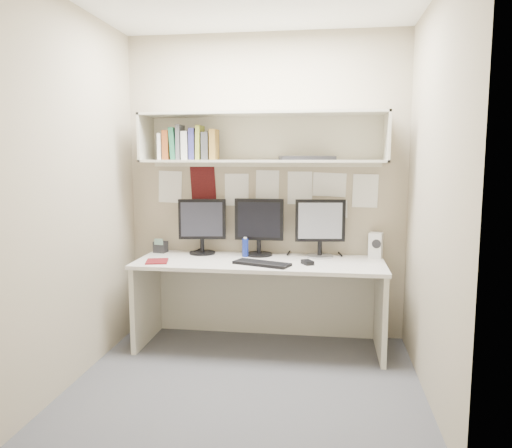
# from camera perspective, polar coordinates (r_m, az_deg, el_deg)

# --- Properties ---
(floor) EXTENTS (2.40, 2.00, 0.01)m
(floor) POSITION_cam_1_polar(r_m,az_deg,el_deg) (3.68, -0.99, -17.49)
(floor) COLOR #47474C
(floor) RESTS_ON ground
(wall_back) EXTENTS (2.40, 0.02, 2.60)m
(wall_back) POSITION_cam_1_polar(r_m,az_deg,el_deg) (4.33, 1.06, 4.18)
(wall_back) COLOR tan
(wall_back) RESTS_ON ground
(wall_front) EXTENTS (2.40, 0.02, 2.60)m
(wall_front) POSITION_cam_1_polar(r_m,az_deg,el_deg) (2.36, -4.87, 1.25)
(wall_front) COLOR tan
(wall_front) RESTS_ON ground
(wall_left) EXTENTS (0.02, 2.00, 2.60)m
(wall_left) POSITION_cam_1_polar(r_m,az_deg,el_deg) (3.72, -19.64, 3.17)
(wall_left) COLOR tan
(wall_left) RESTS_ON ground
(wall_right) EXTENTS (0.02, 2.00, 2.60)m
(wall_right) POSITION_cam_1_polar(r_m,az_deg,el_deg) (3.37, 19.60, 2.74)
(wall_right) COLOR tan
(wall_right) RESTS_ON ground
(desk) EXTENTS (2.00, 0.70, 0.73)m
(desk) POSITION_cam_1_polar(r_m,az_deg,el_deg) (4.15, 0.43, -9.10)
(desk) COLOR beige
(desk) RESTS_ON floor
(overhead_hutch) EXTENTS (2.00, 0.38, 0.40)m
(overhead_hutch) POSITION_cam_1_polar(r_m,az_deg,el_deg) (4.18, 0.83, 9.82)
(overhead_hutch) COLOR beige
(overhead_hutch) RESTS_ON wall_back
(pinned_papers) EXTENTS (1.92, 0.01, 0.48)m
(pinned_papers) POSITION_cam_1_polar(r_m,az_deg,el_deg) (4.32, 1.05, 3.51)
(pinned_papers) COLOR white
(pinned_papers) RESTS_ON wall_back
(monitor_left) EXTENTS (0.41, 0.22, 0.47)m
(monitor_left) POSITION_cam_1_polar(r_m,az_deg,el_deg) (4.33, -6.17, -0.02)
(monitor_left) COLOR black
(monitor_left) RESTS_ON desk
(monitor_center) EXTENTS (0.42, 0.23, 0.48)m
(monitor_center) POSITION_cam_1_polar(r_m,az_deg,el_deg) (4.23, 0.35, -0.09)
(monitor_center) COLOR black
(monitor_center) RESTS_ON desk
(monitor_right) EXTENTS (0.42, 0.23, 0.48)m
(monitor_right) POSITION_cam_1_polar(r_m,az_deg,el_deg) (4.19, 7.34, -0.22)
(monitor_right) COLOR #A5A5AA
(monitor_right) RESTS_ON desk
(keyboard) EXTENTS (0.47, 0.30, 0.02)m
(keyboard) POSITION_cam_1_polar(r_m,az_deg,el_deg) (3.89, 0.68, -4.54)
(keyboard) COLOR black
(keyboard) RESTS_ON desk
(mouse) EXTENTS (0.11, 0.12, 0.03)m
(mouse) POSITION_cam_1_polar(r_m,az_deg,el_deg) (3.92, 5.90, -4.39)
(mouse) COLOR black
(mouse) RESTS_ON desk
(speaker) EXTENTS (0.13, 0.13, 0.21)m
(speaker) POSITION_cam_1_polar(r_m,az_deg,el_deg) (4.26, 13.52, -2.37)
(speaker) COLOR silver
(speaker) RESTS_ON desk
(blue_bottle) EXTENTS (0.05, 0.05, 0.17)m
(blue_bottle) POSITION_cam_1_polar(r_m,az_deg,el_deg) (4.20, -1.23, -2.69)
(blue_bottle) COLOR navy
(blue_bottle) RESTS_ON desk
(maroon_notebook) EXTENTS (0.21, 0.24, 0.01)m
(maroon_notebook) POSITION_cam_1_polar(r_m,az_deg,el_deg) (4.07, -11.25, -4.20)
(maroon_notebook) COLOR #5E1014
(maroon_notebook) RESTS_ON desk
(desk_phone) EXTENTS (0.12, 0.11, 0.13)m
(desk_phone) POSITION_cam_1_polar(r_m,az_deg,el_deg) (4.46, -10.85, -2.56)
(desk_phone) COLOR black
(desk_phone) RESTS_ON desk
(book_stack) EXTENTS (0.48, 0.18, 0.29)m
(book_stack) POSITION_cam_1_polar(r_m,az_deg,el_deg) (4.23, -7.68, 8.98)
(book_stack) COLOR white
(book_stack) RESTS_ON overhead_hutch
(hutch_tray) EXTENTS (0.47, 0.29, 0.03)m
(hutch_tray) POSITION_cam_1_polar(r_m,az_deg,el_deg) (4.11, 5.87, 7.53)
(hutch_tray) COLOR black
(hutch_tray) RESTS_ON overhead_hutch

